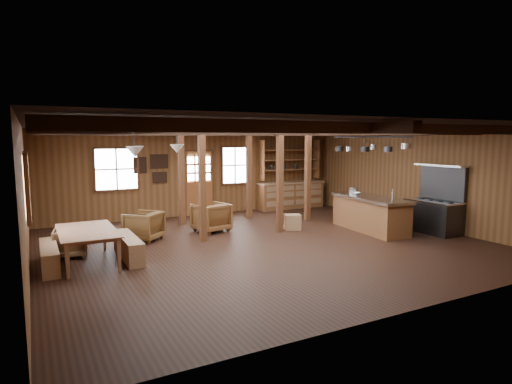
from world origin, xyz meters
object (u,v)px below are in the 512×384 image
(kitchen_island, at_px, (370,213))
(armchair_c, at_px, (71,242))
(armchair_a, at_px, (144,226))
(armchair_b, at_px, (211,217))
(commercial_range, at_px, (435,210))
(dining_table, at_px, (90,246))

(kitchen_island, xyz_separation_m, armchair_c, (-7.46, 1.04, -0.17))
(armchair_a, height_order, armchair_b, armchair_b)
(armchair_b, bearing_deg, armchair_a, -8.44)
(armchair_a, bearing_deg, kitchen_island, 118.24)
(kitchen_island, distance_m, armchair_b, 4.34)
(armchair_c, bearing_deg, kitchen_island, -179.32)
(commercial_range, height_order, dining_table, commercial_range)
(kitchen_island, xyz_separation_m, armchair_b, (-3.88, 1.94, -0.09))
(kitchen_island, relative_size, dining_table, 1.32)
(commercial_range, xyz_separation_m, dining_table, (-8.55, 1.30, -0.26))
(dining_table, distance_m, armchair_b, 3.65)
(armchair_b, bearing_deg, kitchen_island, 139.85)
(dining_table, xyz_separation_m, armchair_a, (1.42, 1.43, 0.02))
(armchair_a, bearing_deg, commercial_range, 114.40)
(dining_table, xyz_separation_m, armchair_c, (-0.30, 0.70, -0.03))
(commercial_range, bearing_deg, armchair_a, 159.04)
(kitchen_island, distance_m, armchair_c, 7.53)
(armchair_a, distance_m, armchair_b, 1.87)
(kitchen_island, height_order, armchair_c, kitchen_island)
(commercial_range, xyz_separation_m, armchair_c, (-8.85, 2.00, -0.29))
(commercial_range, relative_size, armchair_c, 2.66)
(commercial_range, distance_m, dining_table, 8.65)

